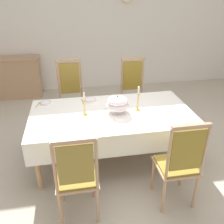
# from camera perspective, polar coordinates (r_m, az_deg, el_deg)

# --- Properties ---
(ground) EXTENTS (7.61, 6.01, 0.04)m
(ground) POSITION_cam_1_polar(r_m,az_deg,el_deg) (3.70, 0.13, -11.25)
(ground) COLOR #B8AF9D
(back_wall) EXTENTS (7.61, 0.08, 3.34)m
(back_wall) POSITION_cam_1_polar(r_m,az_deg,el_deg) (5.95, -5.43, 21.18)
(back_wall) COLOR silver
(back_wall) RESTS_ON ground
(dining_table) EXTENTS (2.20, 1.17, 0.75)m
(dining_table) POSITION_cam_1_polar(r_m,az_deg,el_deg) (3.38, -0.08, -1.17)
(dining_table) COLOR tan
(dining_table) RESTS_ON ground
(tablecloth) EXTENTS (2.22, 1.19, 0.31)m
(tablecloth) POSITION_cam_1_polar(r_m,az_deg,el_deg) (3.38, -0.08, -1.12)
(tablecloth) COLOR white
(tablecloth) RESTS_ON dining_table
(chair_south_a) EXTENTS (0.44, 0.42, 1.10)m
(chair_south_a) POSITION_cam_1_polar(r_m,az_deg,el_deg) (2.58, -8.27, -14.57)
(chair_south_a) COLOR tan
(chair_south_a) RESTS_ON ground
(chair_north_a) EXTENTS (0.44, 0.42, 1.23)m
(chair_north_a) POSITION_cam_1_polar(r_m,az_deg,el_deg) (4.26, -9.58, 3.78)
(chair_north_a) COLOR tan
(chair_north_a) RESTS_ON ground
(chair_south_b) EXTENTS (0.44, 0.42, 1.13)m
(chair_south_b) POSITION_cam_1_polar(r_m,az_deg,el_deg) (2.80, 15.47, -11.40)
(chair_south_b) COLOR tan
(chair_south_b) RESTS_ON ground
(chair_north_b) EXTENTS (0.44, 0.42, 1.20)m
(chair_north_b) POSITION_cam_1_polar(r_m,az_deg,el_deg) (4.40, 5.01, 4.70)
(chair_north_b) COLOR tan
(chair_north_b) RESTS_ON ground
(soup_tureen) EXTENTS (0.31, 0.31, 0.24)m
(soup_tureen) POSITION_cam_1_polar(r_m,az_deg,el_deg) (3.30, 1.31, 1.91)
(soup_tureen) COLOR white
(soup_tureen) RESTS_ON tablecloth
(candlestick_west) EXTENTS (0.07, 0.07, 0.32)m
(candlestick_west) POSITION_cam_1_polar(r_m,az_deg,el_deg) (3.25, -6.47, 1.38)
(candlestick_west) COLOR gold
(candlestick_west) RESTS_ON tablecloth
(candlestick_east) EXTENTS (0.07, 0.07, 0.35)m
(candlestick_east) POSITION_cam_1_polar(r_m,az_deg,el_deg) (3.36, 6.11, 2.63)
(candlestick_east) COLOR gold
(candlestick_east) RESTS_ON tablecloth
(bowl_near_left) EXTENTS (0.18, 0.18, 0.04)m
(bowl_near_left) POSITION_cam_1_polar(r_m,az_deg,el_deg) (3.68, -5.09, 2.88)
(bowl_near_left) COLOR white
(bowl_near_left) RESTS_ON tablecloth
(bowl_near_right) EXTENTS (0.15, 0.15, 0.03)m
(bowl_near_right) POSITION_cam_1_polar(r_m,az_deg,el_deg) (3.70, -15.31, 2.10)
(bowl_near_right) COLOR white
(bowl_near_right) RESTS_ON tablecloth
(bowl_far_left) EXTENTS (0.16, 0.16, 0.04)m
(bowl_far_left) POSITION_cam_1_polar(r_m,az_deg,el_deg) (3.21, 17.58, -2.14)
(bowl_far_left) COLOR white
(bowl_far_left) RESTS_ON tablecloth
(spoon_primary) EXTENTS (0.03, 0.18, 0.01)m
(spoon_primary) POSITION_cam_1_polar(r_m,az_deg,el_deg) (3.70, -6.97, 2.69)
(spoon_primary) COLOR gold
(spoon_primary) RESTS_ON tablecloth
(spoon_secondary) EXTENTS (0.06, 0.17, 0.01)m
(spoon_secondary) POSITION_cam_1_polar(r_m,az_deg,el_deg) (3.75, -16.77, 1.96)
(spoon_secondary) COLOR gold
(spoon_secondary) RESTS_ON tablecloth
(sideboard) EXTENTS (1.44, 0.48, 0.90)m
(sideboard) POSITION_cam_1_polar(r_m,az_deg,el_deg) (6.04, -23.11, 7.35)
(sideboard) COLOR tan
(sideboard) RESTS_ON ground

